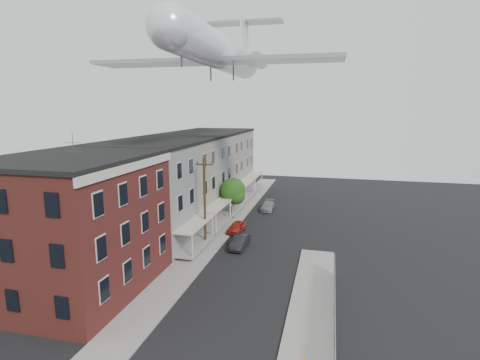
# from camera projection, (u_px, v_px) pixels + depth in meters

# --- Properties ---
(sidewalk_left) EXTENTS (3.00, 62.00, 0.12)m
(sidewalk_left) POSITION_uv_depth(u_px,v_px,m) (223.00, 227.00, 43.48)
(sidewalk_left) COLOR gray
(sidewalk_left) RESTS_ON ground
(sidewalk_right) EXTENTS (3.00, 26.00, 0.12)m
(sidewalk_right) POSITION_uv_depth(u_px,v_px,m) (309.00, 326.00, 23.72)
(sidewalk_right) COLOR gray
(sidewalk_right) RESTS_ON ground
(curb_left) EXTENTS (0.15, 62.00, 0.14)m
(curb_left) POSITION_uv_depth(u_px,v_px,m) (235.00, 228.00, 43.13)
(curb_left) COLOR gray
(curb_left) RESTS_ON ground
(curb_right) EXTENTS (0.15, 26.00, 0.14)m
(curb_right) POSITION_uv_depth(u_px,v_px,m) (287.00, 323.00, 24.06)
(curb_right) COLOR gray
(curb_right) RESTS_ON ground
(corner_building) EXTENTS (10.31, 12.30, 12.15)m
(corner_building) POSITION_uv_depth(u_px,v_px,m) (75.00, 224.00, 27.84)
(corner_building) COLOR #331710
(corner_building) RESTS_ON ground
(row_house_a) EXTENTS (11.98, 7.00, 10.30)m
(row_house_a) POSITION_uv_depth(u_px,v_px,m) (139.00, 196.00, 36.90)
(row_house_a) COLOR slate
(row_house_a) RESTS_ON ground
(row_house_b) EXTENTS (11.98, 7.00, 10.30)m
(row_house_b) POSITION_uv_depth(u_px,v_px,m) (169.00, 183.00, 43.57)
(row_house_b) COLOR slate
(row_house_b) RESTS_ON ground
(row_house_c) EXTENTS (11.98, 7.00, 10.30)m
(row_house_c) POSITION_uv_depth(u_px,v_px,m) (190.00, 173.00, 50.25)
(row_house_c) COLOR slate
(row_house_c) RESTS_ON ground
(row_house_d) EXTENTS (11.98, 7.00, 10.30)m
(row_house_d) POSITION_uv_depth(u_px,v_px,m) (207.00, 166.00, 56.93)
(row_house_d) COLOR slate
(row_house_d) RESTS_ON ground
(row_house_e) EXTENTS (11.98, 7.00, 10.30)m
(row_house_e) POSITION_uv_depth(u_px,v_px,m) (221.00, 160.00, 63.60)
(row_house_e) COLOR slate
(row_house_e) RESTS_ON ground
(chainlink_fence) EXTENTS (0.06, 18.06, 1.90)m
(chainlink_fence) POSITION_uv_depth(u_px,v_px,m) (335.00, 324.00, 22.24)
(chainlink_fence) COLOR gray
(chainlink_fence) RESTS_ON ground
(utility_pole) EXTENTS (1.80, 0.26, 9.00)m
(utility_pole) POSITION_uv_depth(u_px,v_px,m) (205.00, 201.00, 36.92)
(utility_pole) COLOR black
(utility_pole) RESTS_ON ground
(street_tree) EXTENTS (3.22, 3.20, 5.20)m
(street_tree) POSITION_uv_depth(u_px,v_px,m) (234.00, 192.00, 46.53)
(street_tree) COLOR black
(street_tree) RESTS_ON ground
(car_near) EXTENTS (1.76, 3.66, 1.21)m
(car_near) POSITION_uv_depth(u_px,v_px,m) (237.00, 227.00, 41.80)
(car_near) COLOR #A42015
(car_near) RESTS_ON ground
(car_mid) EXTENTS (1.39, 3.77, 1.23)m
(car_mid) POSITION_uv_depth(u_px,v_px,m) (240.00, 242.00, 37.15)
(car_mid) COLOR black
(car_mid) RESTS_ON ground
(car_far) EXTENTS (1.68, 4.02, 1.16)m
(car_far) POSITION_uv_depth(u_px,v_px,m) (268.00, 206.00, 51.02)
(car_far) COLOR gray
(car_far) RESTS_ON ground
(airplane) EXTENTS (24.32, 27.76, 8.09)m
(airplane) POSITION_uv_depth(u_px,v_px,m) (221.00, 53.00, 37.79)
(airplane) COLOR silver
(airplane) RESTS_ON ground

